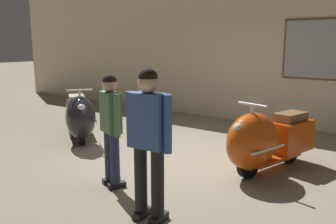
# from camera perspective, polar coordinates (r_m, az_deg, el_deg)

# --- Properties ---
(ground_plane) EXTENTS (60.00, 60.00, 0.00)m
(ground_plane) POSITION_cam_1_polar(r_m,az_deg,el_deg) (6.24, -0.03, -7.20)
(ground_plane) COLOR gray
(showroom_back_wall) EXTENTS (18.00, 0.63, 3.59)m
(showroom_back_wall) POSITION_cam_1_polar(r_m,az_deg,el_deg) (8.98, 14.62, 9.69)
(showroom_back_wall) COLOR beige
(showroom_back_wall) RESTS_ON ground
(scooter_0) EXTENTS (1.72, 1.44, 1.08)m
(scooter_0) POSITION_cam_1_polar(r_m,az_deg,el_deg) (7.40, -13.77, -0.67)
(scooter_0) COLOR black
(scooter_0) RESTS_ON ground
(scooter_1) EXTENTS (0.94, 1.87, 1.10)m
(scooter_1) POSITION_cam_1_polar(r_m,az_deg,el_deg) (5.60, 14.94, -4.35)
(scooter_1) COLOR black
(scooter_1) RESTS_ON ground
(visitor_0) EXTENTS (0.48, 0.34, 1.54)m
(visitor_0) POSITION_cam_1_polar(r_m,az_deg,el_deg) (4.88, -8.98, -1.67)
(visitor_0) COLOR black
(visitor_0) RESTS_ON ground
(visitor_1) EXTENTS (0.57, 0.29, 1.68)m
(visitor_1) POSITION_cam_1_polar(r_m,az_deg,el_deg) (3.85, -3.07, -3.63)
(visitor_1) COLOR black
(visitor_1) RESTS_ON ground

